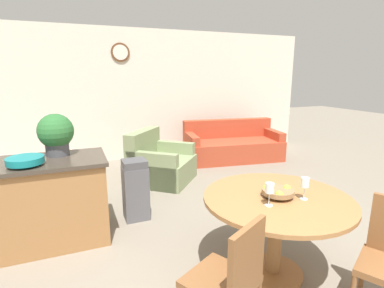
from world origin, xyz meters
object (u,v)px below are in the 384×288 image
fruit_bowl (278,192)px  wine_glass_left (270,189)px  armchair (160,164)px  trash_bin (136,190)px  kitchen_island (50,201)px  potted_plant (56,133)px  dining_table (276,215)px  wine_glass_right (305,183)px  dining_chair_near_left (230,277)px  teal_bowl (25,160)px  couch (232,146)px

fruit_bowl → wine_glass_left: (-0.18, -0.12, 0.09)m
armchair → wine_glass_left: bearing=-137.9°
trash_bin → armchair: 1.37m
trash_bin → armchair: size_ratio=0.59×
wine_glass_left → armchair: bearing=91.8°
kitchen_island → fruit_bowl: bearing=-36.0°
armchair → fruit_bowl: bearing=-134.2°
kitchen_island → potted_plant: potted_plant is taller
dining_table → armchair: 2.80m
potted_plant → kitchen_island: bearing=-129.3°
wine_glass_right → armchair: bearing=98.7°
fruit_bowl → armchair: 2.83m
fruit_bowl → dining_table: bearing=10.6°
dining_chair_near_left → trash_bin: size_ratio=1.19×
fruit_bowl → trash_bin: (-0.92, 1.57, -0.43)m
wine_glass_left → teal_bowl: bearing=144.5°
dining_chair_near_left → wine_glass_left: size_ratio=4.76×
potted_plant → armchair: 2.14m
wine_glass_left → wine_glass_right: 0.35m
fruit_bowl → potted_plant: potted_plant is taller
wine_glass_right → trash_bin: bearing=123.0°
trash_bin → armchair: (0.66, 1.20, -0.09)m
couch → teal_bowl: bearing=-139.1°
dining_table → trash_bin: (-0.93, 1.57, -0.21)m
wine_glass_left → teal_bowl: teal_bowl is taller
dining_table → couch: couch is taller
armchair → potted_plant: bearing=170.5°
wine_glass_left → potted_plant: potted_plant is taller
dining_chair_near_left → kitchen_island: (-1.15, 1.85, -0.04)m
fruit_bowl → wine_glass_left: bearing=-146.6°
wine_glass_left → kitchen_island: (-1.70, 1.48, -0.43)m
kitchen_island → armchair: kitchen_island is taller
kitchen_island → couch: 4.05m
wine_glass_right → armchair: (-0.44, 2.89, -0.61)m
dining_table → couch: 3.85m
dining_table → armchair: bearing=95.5°
kitchen_island → potted_plant: size_ratio=2.60×
potted_plant → teal_bowl: bearing=-133.4°
dining_table → couch: bearing=66.1°
dining_chair_near_left → armchair: 3.29m
wine_glass_left → trash_bin: 1.91m
dining_chair_near_left → teal_bowl: (-1.31, 1.69, 0.47)m
dining_chair_near_left → armchair: dining_chair_near_left is taller
teal_bowl → potted_plant: 0.45m
dining_table → fruit_bowl: (-0.00, -0.00, 0.22)m
wine_glass_left → dining_chair_near_left: bearing=-146.4°
dining_chair_near_left → teal_bowl: teal_bowl is taller
potted_plant → armchair: (1.49, 1.26, -0.88)m
teal_bowl → armchair: 2.46m
wine_glass_left → potted_plant: bearing=134.3°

